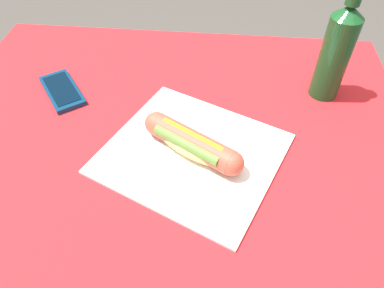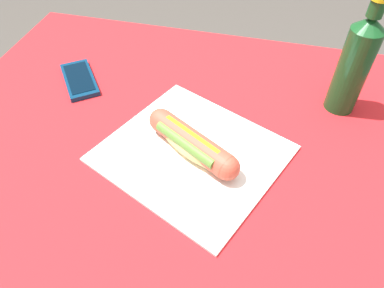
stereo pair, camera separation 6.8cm
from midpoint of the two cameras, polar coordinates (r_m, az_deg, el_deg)
dining_table at (r=0.80m, az=-6.83°, el=-10.15°), size 1.02×1.00×0.77m
paper_wrapper at (r=0.70m, az=-2.78°, el=-1.66°), size 0.41×0.40×0.01m
hot_dog at (r=0.68m, az=-2.91°, el=-0.02°), size 0.20×0.14×0.05m
cell_phone at (r=0.90m, az=-22.15°, el=7.84°), size 0.14×0.16×0.01m
soda_bottle at (r=0.82m, az=19.85°, el=13.71°), size 0.06×0.06×0.26m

